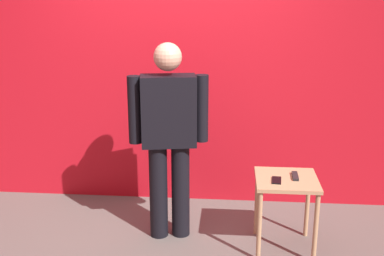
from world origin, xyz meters
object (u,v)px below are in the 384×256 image
at_px(standing_person, 169,132).
at_px(side_table, 286,191).
at_px(cell_phone, 277,180).
at_px(tv_remote, 295,176).

height_order(standing_person, side_table, standing_person).
xyz_separation_m(side_table, cell_phone, (-0.08, -0.06, 0.11)).
relative_size(cell_phone, tv_remote, 0.85).
relative_size(standing_person, tv_remote, 9.62).
height_order(standing_person, cell_phone, standing_person).
bearing_deg(tv_remote, side_table, -157.05).
bearing_deg(standing_person, cell_phone, -12.98).
bearing_deg(tv_remote, standing_person, 176.00).
bearing_deg(side_table, standing_person, 171.86).
bearing_deg(cell_phone, standing_person, 172.94).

